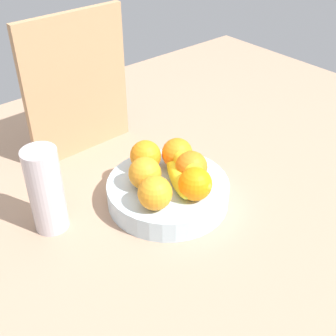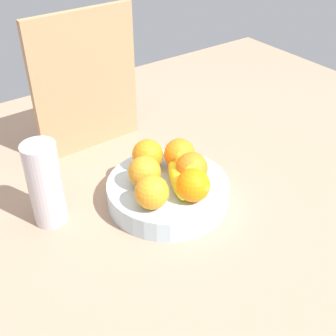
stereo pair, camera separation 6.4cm
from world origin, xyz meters
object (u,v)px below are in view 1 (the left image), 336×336
object	(u,v)px
orange_center	(195,184)
orange_back_left	(191,167)
banana_bunch	(184,171)
thermos_tumbler	(46,190)
orange_front_left	(145,173)
orange_back_right	(177,153)
orange_front_right	(155,193)
cutting_board	(77,86)
orange_top_stack	(146,156)
fruit_bowl	(168,192)

from	to	relation	value
orange_center	orange_back_left	world-z (taller)	same
banana_bunch	thermos_tumbler	bearing A→B (deg)	156.79
orange_front_left	orange_back_right	xyz separation A→B (cm)	(10.42, 1.33, 0.00)
orange_front_right	orange_back_right	xyz separation A→B (cm)	(13.05, 8.03, 0.00)
orange_front_right	orange_front_left	bearing A→B (deg)	68.58
orange_front_right	orange_back_right	size ratio (longest dim) A/B	1.00
cutting_board	orange_front_left	bearing A→B (deg)	-94.97
orange_front_left	orange_center	size ratio (longest dim) A/B	1.00
orange_back_right	thermos_tumbler	size ratio (longest dim) A/B	0.38
orange_back_left	orange_top_stack	size ratio (longest dim) A/B	1.00
orange_front_left	thermos_tumbler	world-z (taller)	thermos_tumbler
cutting_board	thermos_tumbler	world-z (taller)	cutting_board
orange_front_right	orange_center	xyz separation A→B (cm)	(8.29, -3.06, 0.00)
cutting_board	thermos_tumbler	distance (cm)	31.84
orange_center	orange_front_right	bearing A→B (deg)	159.73
orange_center	thermos_tumbler	size ratio (longest dim) A/B	0.38
orange_front_left	cutting_board	world-z (taller)	cutting_board
orange_back_right	orange_center	bearing A→B (deg)	-113.23
orange_back_left	banana_bunch	xyz separation A→B (cm)	(-1.73, 0.46, -0.47)
orange_back_left	thermos_tumbler	distance (cm)	31.07
banana_bunch	cutting_board	size ratio (longest dim) A/B	0.53
orange_center	cutting_board	bearing A→B (deg)	95.43
orange_top_stack	banana_bunch	world-z (taller)	orange_top_stack
orange_back_right	banana_bunch	distance (cm)	6.36
orange_top_stack	orange_front_right	bearing A→B (deg)	-120.05
orange_top_stack	cutting_board	xyz separation A→B (cm)	(-2.34, 23.97, 9.38)
orange_back_right	orange_top_stack	size ratio (longest dim) A/B	1.00
thermos_tumbler	cutting_board	bearing A→B (deg)	45.73
orange_front_left	orange_back_right	bearing A→B (deg)	7.28
orange_front_right	orange_top_stack	xyz separation A→B (cm)	(6.92, 11.96, 0.00)
orange_top_stack	orange_back_left	bearing A→B (deg)	-63.91
orange_top_stack	thermos_tumbler	size ratio (longest dim) A/B	0.38
orange_back_right	thermos_tumbler	bearing A→B (deg)	168.78
thermos_tumbler	orange_front_left	bearing A→B (deg)	-20.46
thermos_tumbler	orange_back_right	bearing A→B (deg)	-11.22
fruit_bowl	orange_back_right	size ratio (longest dim) A/B	3.82
orange_front_right	orange_top_stack	size ratio (longest dim) A/B	1.00
fruit_bowl	orange_back_left	bearing A→B (deg)	-29.32
orange_front_right	orange_center	distance (cm)	8.83
orange_front_left	orange_center	bearing A→B (deg)	-59.92
orange_back_left	thermos_tumbler	xyz separation A→B (cm)	(-28.64, 12.00, 0.84)
orange_center	orange_top_stack	size ratio (longest dim) A/B	1.00
orange_top_stack	orange_front_left	bearing A→B (deg)	-129.22
fruit_bowl	orange_top_stack	size ratio (longest dim) A/B	3.82
orange_front_left	orange_back_right	distance (cm)	10.50
orange_back_left	banana_bunch	size ratio (longest dim) A/B	0.38
banana_bunch	thermos_tumbler	size ratio (longest dim) A/B	1.00
orange_front_right	fruit_bowl	bearing A→B (deg)	31.74
orange_front_left	cutting_board	distance (cm)	30.75
orange_front_left	banana_bunch	size ratio (longest dim) A/B	0.38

